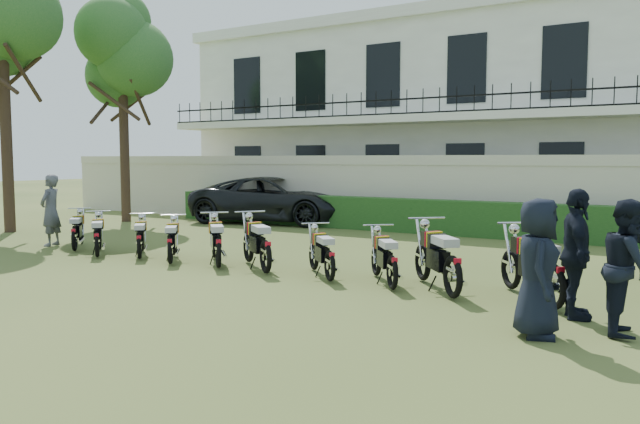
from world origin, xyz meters
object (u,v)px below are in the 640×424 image
(motorcycle_6, at_px, (330,258))
(motorcycle_9, at_px, (554,275))
(tree_west_near, at_px, (123,51))
(motorcycle_2, at_px, (139,241))
(motorcycle_1, at_px, (97,239))
(inspector, at_px, (51,210))
(motorcycle_8, at_px, (453,266))
(officer_0, at_px, (537,268))
(motorcycle_3, at_px, (170,244))
(officer_2, at_px, (576,254))
(motorcycle_7, at_px, (392,264))
(motorcycle_0, at_px, (74,234))
(officer_1, at_px, (629,267))
(motorcycle_4, at_px, (218,246))
(suv, at_px, (274,200))
(tree_west_mid, at_px, (1,5))
(motorcycle_5, at_px, (266,248))

(motorcycle_6, height_order, motorcycle_9, motorcycle_9)
(tree_west_near, distance_m, motorcycle_2, 10.37)
(motorcycle_1, relative_size, inspector, 0.76)
(motorcycle_6, distance_m, motorcycle_8, 2.33)
(motorcycle_8, height_order, officer_0, officer_0)
(motorcycle_3, height_order, officer_2, officer_2)
(motorcycle_7, height_order, motorcycle_9, motorcycle_9)
(motorcycle_2, distance_m, motorcycle_9, 8.59)
(motorcycle_0, bearing_deg, tree_west_near, 83.91)
(motorcycle_6, bearing_deg, motorcycle_2, 134.39)
(motorcycle_1, xyz_separation_m, officer_1, (10.60, -0.53, 0.41))
(motorcycle_2, height_order, officer_0, officer_0)
(motorcycle_9, xyz_separation_m, officer_1, (1.03, -0.75, 0.32))
(motorcycle_6, distance_m, officer_0, 4.20)
(motorcycle_2, bearing_deg, motorcycle_4, -43.70)
(motorcycle_0, bearing_deg, motorcycle_8, -46.45)
(motorcycle_1, relative_size, motorcycle_6, 1.05)
(motorcycle_7, relative_size, suv, 0.26)
(motorcycle_2, bearing_deg, motorcycle_9, -44.93)
(tree_west_mid, xyz_separation_m, motorcycle_9, (15.87, -1.72, -6.14))
(motorcycle_9, bearing_deg, motorcycle_2, 140.88)
(motorcycle_4, distance_m, motorcycle_5, 1.16)
(motorcycle_5, relative_size, inspector, 0.91)
(motorcycle_8, bearing_deg, motorcycle_9, -38.30)
(motorcycle_4, relative_size, motorcycle_9, 0.83)
(motorcycle_0, relative_size, motorcycle_1, 0.95)
(tree_west_mid, relative_size, officer_0, 5.14)
(motorcycle_6, relative_size, motorcycle_8, 0.78)
(motorcycle_2, bearing_deg, motorcycle_8, -45.56)
(motorcycle_8, bearing_deg, motorcycle_3, 139.11)
(suv, bearing_deg, motorcycle_9, -139.53)
(tree_west_near, height_order, motorcycle_5, tree_west_near)
(motorcycle_5, relative_size, officer_0, 0.95)
(motorcycle_1, height_order, motorcycle_8, motorcycle_8)
(suv, bearing_deg, inspector, 156.53)
(motorcycle_5, height_order, suv, suv)
(motorcycle_8, bearing_deg, tree_west_near, 116.78)
(officer_2, bearing_deg, tree_west_near, 52.29)
(motorcycle_0, xyz_separation_m, motorcycle_8, (9.31, -0.18, 0.10))
(motorcycle_1, relative_size, officer_2, 0.76)
(motorcycle_4, relative_size, suv, 0.25)
(motorcycle_3, xyz_separation_m, motorcycle_4, (1.16, 0.15, 0.04))
(tree_west_near, relative_size, motorcycle_3, 5.76)
(motorcycle_9, height_order, officer_2, officer_2)
(motorcycle_9, distance_m, suv, 13.45)
(suv, bearing_deg, motorcycle_1, 175.46)
(motorcycle_1, distance_m, officer_2, 9.91)
(motorcycle_3, bearing_deg, motorcycle_1, 144.94)
(suv, xyz_separation_m, inspector, (-1.46, -7.58, 0.12))
(motorcycle_3, bearing_deg, motorcycle_9, -40.13)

